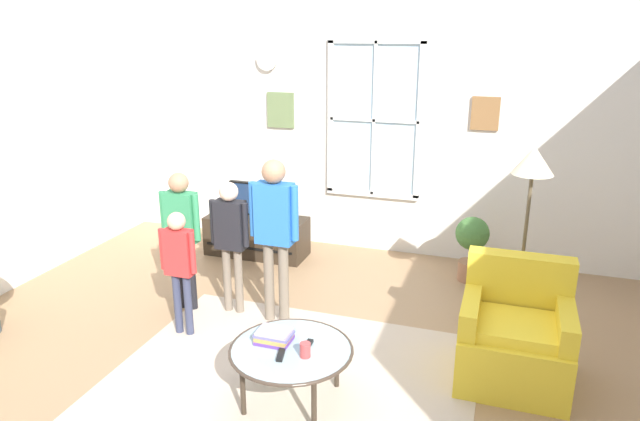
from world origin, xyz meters
The scene contains 17 objects.
ground_plane centered at (0.00, 0.00, -0.01)m, with size 6.85×5.93×0.02m, color #9E7A56.
back_wall centered at (0.00, 2.72, 1.46)m, with size 6.25×0.17×2.92m.
area_rug centered at (0.03, -0.18, 0.00)m, with size 2.61×2.29×0.01m, color #C6B29E.
tv_stand centered at (-1.22, 2.08, 0.22)m, with size 1.13×0.46×0.44m.
television centered at (-1.22, 2.08, 0.65)m, with size 0.61×0.08×0.40m.
armchair centered at (1.56, 0.46, 0.33)m, with size 0.76×0.74×0.87m.
coffee_table centered at (0.13, -0.31, 0.38)m, with size 0.84×0.84×0.41m.
book_stack centered at (-0.01, -0.26, 0.44)m, with size 0.25×0.19×0.09m.
cup centered at (0.25, -0.37, 0.45)m, with size 0.07×0.07×0.10m, color #BF3F3F.
remote_near_books centered at (0.10, -0.42, 0.41)m, with size 0.04×0.14×0.02m, color black.
remote_near_cup centered at (0.23, -0.25, 0.41)m, with size 0.04×0.14×0.02m, color black.
person_red_shirt centered at (-1.06, 0.26, 0.67)m, with size 0.32×0.15×1.07m.
person_green_shirt centered at (-1.28, 0.67, 0.80)m, with size 0.38×0.17×1.28m.
person_black_shirt centered at (-0.84, 0.75, 0.76)m, with size 0.36×0.17×1.21m.
person_blue_shirt centered at (-0.41, 0.71, 0.91)m, with size 0.44×0.20×1.45m.
potted_plant_by_window centered at (1.12, 2.12, 0.41)m, with size 0.33×0.33×0.67m.
floor_lamp centered at (1.58, 1.15, 1.33)m, with size 0.32×0.32×1.60m.
Camera 1 is at (1.39, -3.48, 2.46)m, focal length 32.34 mm.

